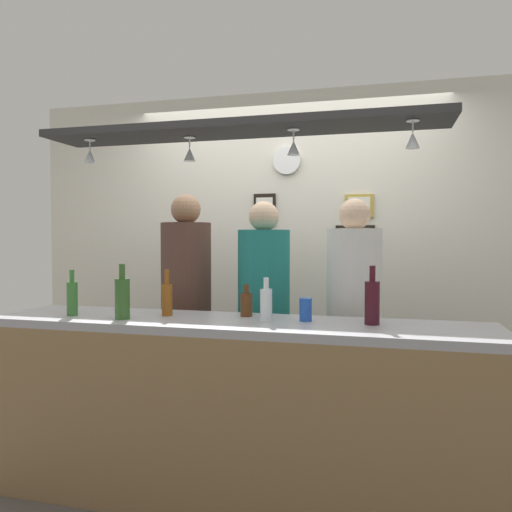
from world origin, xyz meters
The scene contains 22 objects.
ground_plane centered at (0.00, 0.00, 0.00)m, with size 8.00×8.00×0.00m, color #4C4742.
back_wall centered at (0.00, 1.10, 1.30)m, with size 4.40×0.06×2.60m, color silver.
bar_counter centered at (0.00, -0.50, 0.67)m, with size 2.70×0.55×0.99m.
overhead_glass_rack centered at (0.00, -0.30, 2.01)m, with size 2.20×0.36×0.04m, color black.
hanging_wineglass_far_left centered at (-0.87, -0.34, 1.90)m, with size 0.07×0.07×0.13m.
hanging_wineglass_left centered at (-0.29, -0.26, 1.90)m, with size 0.07×0.07×0.13m.
hanging_wineglass_center_left centered at (0.31, -0.31, 1.90)m, with size 0.07×0.07×0.13m.
hanging_wineglass_center centered at (0.90, -0.36, 1.90)m, with size 0.07×0.07×0.13m.
person_left_brown_shirt centered at (-0.54, 0.27, 1.04)m, with size 0.34×0.34×1.72m.
person_middle_teal_shirt centered at (0.01, 0.27, 1.00)m, with size 0.34×0.34×1.66m.
person_right_white_patterned_shirt centered at (0.59, 0.27, 1.01)m, with size 0.34×0.34×1.67m.
bottle_soda_clear centered at (0.17, -0.33, 1.08)m, with size 0.06×0.06×0.23m.
bottle_wine_dark_red centered at (0.71, -0.30, 1.11)m, with size 0.08×0.08×0.30m.
bottle_beer_green_import centered at (-0.94, -0.43, 1.09)m, with size 0.06×0.06×0.26m.
bottle_beer_brown_stubby centered at (0.02, -0.20, 1.06)m, with size 0.07×0.07×0.18m.
bottle_beer_amber_tall centered at (-0.42, -0.30, 1.09)m, with size 0.06×0.06×0.26m.
bottle_champagne_green centered at (-0.60, -0.46, 1.11)m, with size 0.08×0.08×0.30m.
drink_can centered at (0.37, -0.28, 1.05)m, with size 0.07×0.07×0.12m, color #1E4CB2.
picture_frame_crest centered at (-0.18, 1.06, 1.65)m, with size 0.18×0.02×0.26m.
picture_frame_upper_small centered at (0.58, 1.06, 1.67)m, with size 0.22×0.02×0.18m.
picture_frame_lower_pair centered at (0.55, 1.06, 1.43)m, with size 0.30×0.02×0.18m.
wall_clock centered at (0.01, 1.05, 2.04)m, with size 0.22×0.22×0.03m, color white.
Camera 1 is at (0.77, -2.86, 1.43)m, focal length 34.75 mm.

